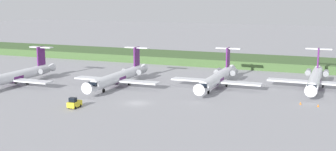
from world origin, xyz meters
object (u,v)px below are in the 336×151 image
regional_jet_fourth (315,78)px  baggage_tug (74,103)px  regional_jet_nearest (16,76)px  regional_jet_third (218,78)px  safety_cone_mid_marker (318,105)px  regional_jet_second (119,76)px  safety_cone_front_marker (301,103)px

regional_jet_fourth → baggage_tug: bearing=-139.2°
regional_jet_nearest → regional_jet_third: (49.01, 16.64, 0.00)m
baggage_tug → safety_cone_mid_marker: 50.76m
baggage_tug → safety_cone_mid_marker: size_ratio=5.82×
regional_jet_second → safety_cone_mid_marker: (48.66, -3.70, -2.26)m
baggage_tug → safety_cone_front_marker: bearing=25.2°
regional_jet_second → regional_jet_fourth: size_ratio=1.00×
safety_cone_front_marker → safety_cone_mid_marker: bearing=-10.9°
regional_jet_third → safety_cone_front_marker: regional_jet_third is taller
regional_jet_nearest → regional_jet_second: same height
regional_jet_nearest → safety_cone_mid_marker: size_ratio=56.36×
regional_jet_fourth → baggage_tug: (-44.97, -38.78, -1.53)m
regional_jet_nearest → safety_cone_mid_marker: bearing=4.0°
regional_jet_third → baggage_tug: 38.09m
regional_jet_second → baggage_tug: 23.46m
regional_jet_nearest → baggage_tug: 30.67m
regional_jet_nearest → regional_jet_third: bearing=18.8°
safety_cone_front_marker → regional_jet_nearest: bearing=-175.2°
regional_jet_nearest → baggage_tug: (27.02, -14.42, -1.53)m
regional_jet_second → safety_cone_front_marker: 45.21m
regional_jet_second → regional_jet_third: 25.06m
regional_jet_second → safety_cone_mid_marker: size_ratio=56.36×
regional_jet_third → regional_jet_fourth: (22.98, 7.71, 0.00)m
baggage_tug → safety_cone_mid_marker: bearing=22.8°
regional_jet_fourth → safety_cone_mid_marker: 19.36m
regional_jet_third → regional_jet_nearest: bearing=-161.2°
regional_jet_third → regional_jet_fourth: bearing=18.5°
regional_jet_second → baggage_tug: (1.86, -23.34, -1.53)m
regional_jet_third → safety_cone_front_marker: 23.88m
regional_jet_second → safety_cone_front_marker: regional_jet_second is taller
regional_jet_fourth → regional_jet_nearest: bearing=-161.3°
regional_jet_nearest → baggage_tug: bearing=-28.1°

